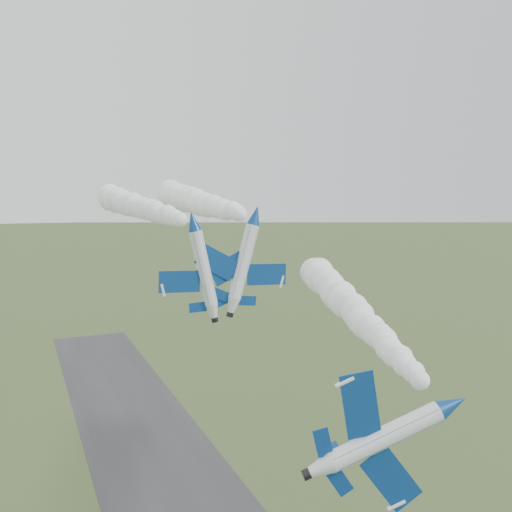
# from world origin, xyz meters

# --- Properties ---
(jet_lead) EXTENTS (6.87, 14.35, 11.04)m
(jet_lead) POSITION_xyz_m (8.97, -9.86, 33.13)
(jet_lead) COLOR white
(smoke_trail_jet_lead) EXTENTS (21.01, 58.52, 5.25)m
(smoke_trail_jet_lead) POSITION_xyz_m (19.47, 21.94, 34.30)
(smoke_trail_jet_lead) COLOR white
(jet_pair_left) EXTENTS (10.80, 13.26, 3.82)m
(jet_pair_left) POSITION_xyz_m (-4.02, 18.07, 46.81)
(jet_pair_left) COLOR white
(smoke_trail_jet_pair_left) EXTENTS (5.91, 55.35, 4.78)m
(smoke_trail_jet_pair_left) POSITION_xyz_m (-4.41, 49.23, 47.95)
(smoke_trail_jet_pair_left) COLOR white
(jet_pair_right) EXTENTS (10.98, 13.56, 4.15)m
(jet_pair_right) POSITION_xyz_m (3.46, 17.53, 47.36)
(jet_pair_right) COLOR white
(smoke_trail_jet_pair_right) EXTENTS (9.94, 57.90, 5.57)m
(smoke_trail_jet_pair_right) POSITION_xyz_m (5.88, 49.49, 48.55)
(smoke_trail_jet_pair_right) COLOR white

